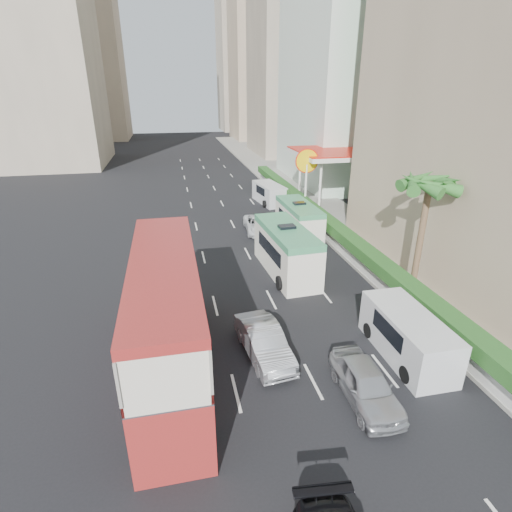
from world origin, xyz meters
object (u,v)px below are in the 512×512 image
object	(u,v)px
panel_van_far	(269,194)
minibus_far	(299,221)
van_asset	(258,232)
panel_van_near	(407,336)
double_decker_bus	(168,318)
car_silver_lane_b	(364,398)
minibus_near	(286,251)
car_silver_lane_a	(264,355)
shell_station	(328,179)
palm_tree	(420,239)

from	to	relation	value
panel_van_far	minibus_far	bearing A→B (deg)	-99.62
van_asset	panel_van_near	world-z (taller)	panel_van_near
double_decker_bus	car_silver_lane_b	size ratio (longest dim) A/B	2.63
minibus_near	panel_van_far	world-z (taller)	minibus_near
double_decker_bus	car_silver_lane_a	size ratio (longest dim) A/B	2.49
double_decker_bus	car_silver_lane_a	world-z (taller)	double_decker_bus
double_decker_bus	panel_van_near	world-z (taller)	double_decker_bus
minibus_near	shell_station	distance (m)	17.01
minibus_far	palm_tree	distance (m)	11.33
car_silver_lane_b	panel_van_far	distance (m)	28.71
minibus_near	palm_tree	size ratio (longest dim) A/B	1.07
car_silver_lane_b	shell_station	size ratio (longest dim) A/B	0.52
car_silver_lane_a	minibus_near	distance (m)	9.08
van_asset	palm_tree	size ratio (longest dim) A/B	0.71
double_decker_bus	palm_tree	xyz separation A→B (m)	(13.80, 4.00, 0.85)
car_silver_lane_b	minibus_far	size ratio (longest dim) A/B	0.68
car_silver_lane_b	minibus_far	bearing A→B (deg)	81.23
panel_van_near	shell_station	bearing A→B (deg)	76.83
minibus_near	panel_van_near	world-z (taller)	minibus_near
van_asset	palm_tree	xyz separation A→B (m)	(6.40, -12.51, 3.38)
panel_van_far	van_asset	bearing A→B (deg)	-117.88
car_silver_lane_a	panel_van_near	world-z (taller)	panel_van_near
car_silver_lane_b	panel_van_far	world-z (taller)	panel_van_far
car_silver_lane_a	palm_tree	bearing A→B (deg)	15.11
panel_van_near	car_silver_lane_a	bearing A→B (deg)	168.55
double_decker_bus	van_asset	distance (m)	18.27
car_silver_lane_b	minibus_near	bearing A→B (deg)	89.80
van_asset	panel_van_far	distance (m)	9.24
car_silver_lane_a	shell_station	xyz separation A→B (m)	(11.99, 22.91, 2.75)
car_silver_lane_a	minibus_far	bearing A→B (deg)	60.10
minibus_far	panel_van_far	xyz separation A→B (m)	(0.24, 10.61, -0.38)
minibus_far	car_silver_lane_b	bearing A→B (deg)	-100.69
car_silver_lane_b	panel_van_far	xyz separation A→B (m)	(3.27, 28.51, 0.99)
minibus_near	double_decker_bus	bearing A→B (deg)	-135.00
car_silver_lane_b	palm_tree	bearing A→B (deg)	48.87
palm_tree	van_asset	bearing A→B (deg)	117.10
car_silver_lane_a	palm_tree	size ratio (longest dim) A/B	0.69
double_decker_bus	palm_tree	distance (m)	14.39
minibus_near	minibus_far	bearing A→B (deg)	62.04
car_silver_lane_a	panel_van_far	size ratio (longest dim) A/B	0.89
minibus_far	panel_van_far	size ratio (longest dim) A/B	1.25
panel_van_near	palm_tree	bearing A→B (deg)	55.62
van_asset	panel_van_far	size ratio (longest dim) A/B	0.91
minibus_near	panel_van_near	distance (m)	9.98
shell_station	van_asset	bearing A→B (deg)	-142.99
van_asset	shell_station	distance (m)	11.12
palm_tree	panel_van_far	bearing A→B (deg)	98.95
car_silver_lane_b	shell_station	world-z (taller)	shell_station
double_decker_bus	car_silver_lane_b	xyz separation A→B (m)	(7.19, -3.34, -2.53)
double_decker_bus	car_silver_lane_a	bearing A→B (deg)	1.30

